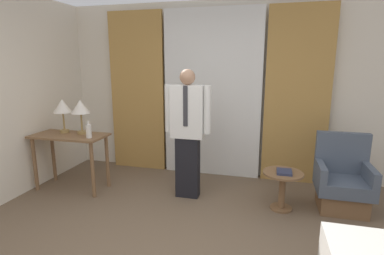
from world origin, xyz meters
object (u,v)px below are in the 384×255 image
at_px(desk, 70,145).
at_px(bottle_near_edge, 89,131).
at_px(table_lamp_left, 62,107).
at_px(book, 284,172).
at_px(armchair, 342,183).
at_px(side_table, 282,184).
at_px(table_lamp_right, 80,108).
at_px(person, 188,129).

bearing_deg(desk, bottle_near_edge, -13.30).
relative_size(table_lamp_left, book, 2.31).
relative_size(bottle_near_edge, book, 1.12).
xyz_separation_m(bottle_near_edge, armchair, (3.23, 0.39, -0.56)).
bearing_deg(side_table, bottle_near_edge, -175.76).
height_order(table_lamp_left, bottle_near_edge, table_lamp_left).
height_order(table_lamp_right, armchair, table_lamp_right).
bearing_deg(table_lamp_right, bottle_near_edge, -39.07).
bearing_deg(bottle_near_edge, person, 11.21).
height_order(table_lamp_right, bottle_near_edge, table_lamp_right).
xyz_separation_m(table_lamp_left, side_table, (3.04, -0.00, -0.83)).
distance_m(desk, armchair, 3.63).
bearing_deg(side_table, person, 176.70).
bearing_deg(table_lamp_right, side_table, -0.02).
relative_size(person, side_table, 3.53).
bearing_deg(side_table, table_lamp_left, 179.98).
bearing_deg(armchair, table_lamp_right, -176.57).
relative_size(desk, armchair, 1.12).
height_order(table_lamp_left, book, table_lamp_left).
bearing_deg(desk, table_lamp_left, 145.84).
height_order(person, armchair, person).
distance_m(table_lamp_left, person, 1.83).
height_order(desk, side_table, desk).
xyz_separation_m(table_lamp_right, book, (2.76, -0.03, -0.66)).
height_order(table_lamp_right, person, person).
bearing_deg(book, bottle_near_edge, -176.36).
bearing_deg(person, book, -4.47).
bearing_deg(side_table, armchair, 16.29).
xyz_separation_m(person, armchair, (1.93, 0.14, -0.60)).
xyz_separation_m(desk, person, (1.67, 0.17, 0.28)).
height_order(desk, armchair, armchair).
height_order(desk, table_lamp_right, table_lamp_right).
distance_m(bottle_near_edge, side_table, 2.59).
bearing_deg(bottle_near_edge, table_lamp_left, 160.22).
distance_m(table_lamp_left, side_table, 3.15).
distance_m(desk, book, 2.91).
height_order(armchair, side_table, armchair).
relative_size(table_lamp_left, table_lamp_right, 1.00).
xyz_separation_m(table_lamp_right, side_table, (2.75, -0.00, -0.83)).
height_order(bottle_near_edge, side_table, bottle_near_edge).
relative_size(bottle_near_edge, person, 0.14).
distance_m(person, side_table, 1.36).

